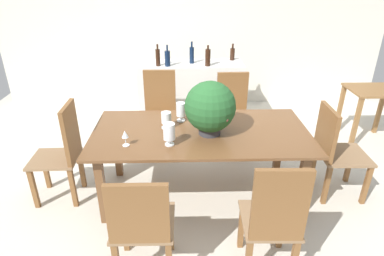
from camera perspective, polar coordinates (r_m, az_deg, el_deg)
ground_plane at (r=3.66m, az=1.29°, el=-10.22°), size 7.04×7.04×0.00m
back_wall at (r=5.61m, az=0.11°, el=17.20°), size 6.40×0.10×2.60m
dining_table at (r=3.20m, az=1.51°, el=-1.98°), size 2.10×1.05×0.75m
chair_head_end at (r=3.46m, az=-21.54°, el=-3.58°), size 0.46×0.42×1.03m
chair_far_right at (r=4.24m, az=7.14°, el=3.41°), size 0.44×0.47×1.00m
chair_foot_end at (r=3.59m, az=23.61°, el=-3.19°), size 0.48×0.48×0.97m
chair_near_left at (r=2.44m, az=-8.82°, el=-16.27°), size 0.46×0.44×0.95m
chair_far_left at (r=4.19m, az=-5.65°, el=3.51°), size 0.45×0.46×1.03m
chair_near_right at (r=2.48m, az=14.07°, el=-15.14°), size 0.42×0.46×1.04m
flower_centerpiece at (r=3.00m, az=3.19°, el=3.60°), size 0.48×0.48×0.52m
crystal_vase_left at (r=3.33m, az=-1.96°, el=3.12°), size 0.09×0.09×0.20m
crystal_vase_center_near at (r=3.19m, az=-4.52°, el=1.63°), size 0.10×0.10×0.17m
crystal_vase_right at (r=2.86m, az=-4.02°, el=-0.73°), size 0.11×0.11×0.21m
wine_glass at (r=2.92m, az=-11.64°, el=-1.21°), size 0.06×0.06×0.15m
kitchen_counter at (r=4.98m, az=-0.24°, el=6.11°), size 1.53×0.54×0.93m
wine_bottle_dark at (r=4.67m, az=-4.32°, el=12.09°), size 0.08×0.08×0.30m
wine_bottle_tall at (r=4.67m, az=2.78°, el=12.26°), size 0.07×0.07×0.29m
wine_bottle_clear at (r=4.81m, az=-0.05°, el=12.71°), size 0.07×0.07×0.31m
wine_bottle_green at (r=5.03m, az=7.08°, el=12.77°), size 0.07×0.07×0.24m
wine_bottle_amber at (r=4.69m, az=-5.99°, el=12.24°), size 0.06×0.06×0.30m
side_table at (r=4.95m, az=28.98°, el=4.00°), size 0.66×0.56×0.75m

